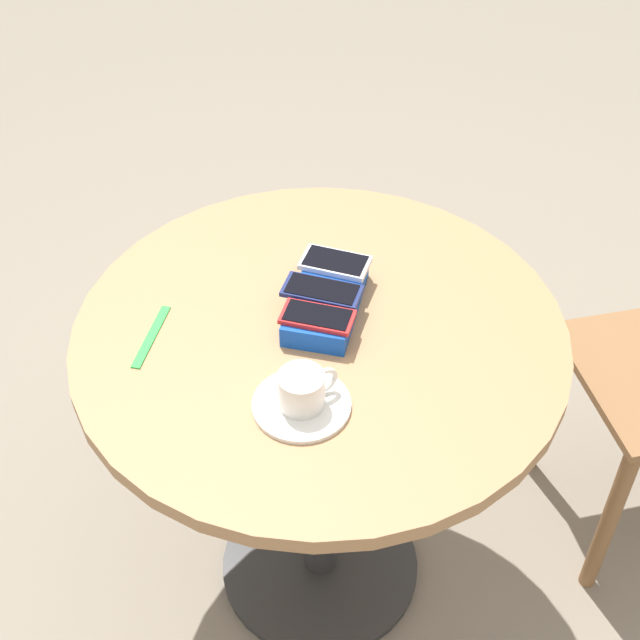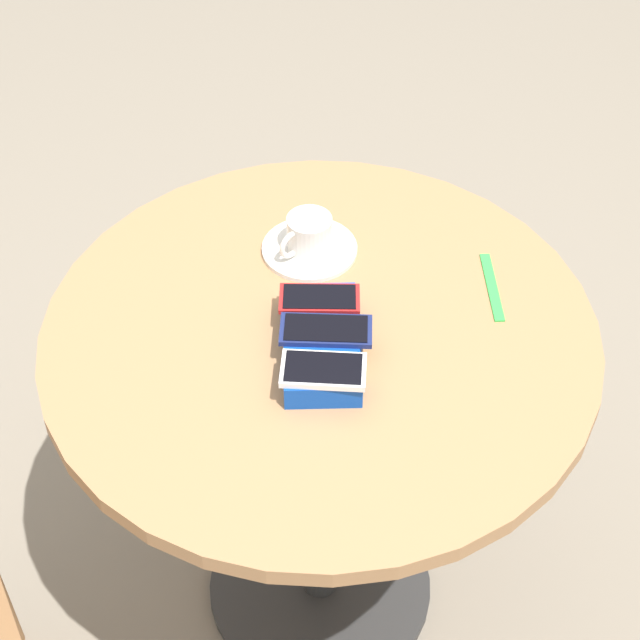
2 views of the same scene
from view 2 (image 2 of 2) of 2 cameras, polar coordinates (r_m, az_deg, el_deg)
name	(u,v)px [view 2 (image 2 of 2)]	position (r m, az deg, el deg)	size (l,w,h in m)	color
ground_plane	(320,587)	(2.24, 0.00, -14.08)	(8.00, 8.00, 0.00)	gray
round_table	(320,395)	(1.75, 0.00, -4.03)	(0.86, 0.86, 0.75)	#2D2D2D
phone_box	(323,343)	(1.59, 0.16, -1.26)	(0.22, 0.12, 0.04)	#0F42AD
phone_white	(322,370)	(1.52, 0.10, -2.68)	(0.08, 0.13, 0.01)	silver
phone_navy	(326,330)	(1.57, 0.32, -0.54)	(0.07, 0.14, 0.01)	navy
phone_red	(322,299)	(1.62, 0.09, 1.15)	(0.07, 0.13, 0.01)	red
saucer	(310,249)	(1.77, -0.56, 3.81)	(0.16, 0.16, 0.01)	silver
coffee_cup	(308,233)	(1.74, -0.63, 4.64)	(0.08, 0.09, 0.06)	silver
lanyard_strap	(492,287)	(1.73, 9.16, 1.76)	(0.16, 0.02, 0.00)	green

